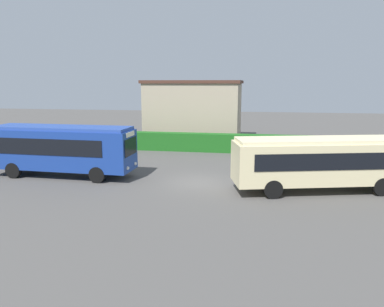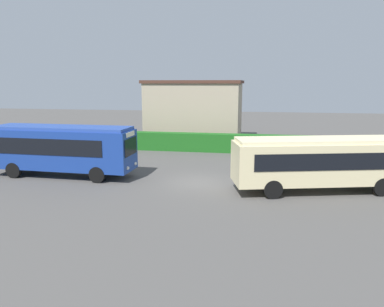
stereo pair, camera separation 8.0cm
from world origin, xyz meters
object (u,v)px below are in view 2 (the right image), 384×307
Objects in this scene: bus_blue at (63,148)px; person_left at (298,161)px; bus_cream at (321,161)px; traffic_cone at (243,159)px.

person_left is (15.03, 2.96, -0.96)m from bus_blue.
traffic_cone is (-4.52, 6.80, -1.44)m from bus_cream.
bus_blue is 15.80× the size of traffic_cone.
bus_blue is 0.95× the size of bus_cream.
bus_cream is at bearing -0.79° from bus_blue.
person_left is 4.94m from traffic_cone.
traffic_cone is at bearing 175.83° from person_left.
traffic_cone is (11.35, 6.19, -1.58)m from bus_blue.
bus_blue reaches higher than person_left.
bus_blue is 15.88m from bus_cream.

